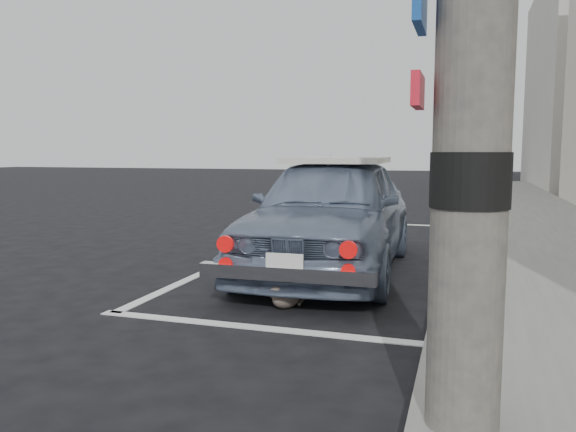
{
  "coord_description": "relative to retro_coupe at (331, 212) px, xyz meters",
  "views": [
    {
      "loc": [
        2.03,
        -4.65,
        1.42
      ],
      "look_at": [
        0.25,
        0.99,
        0.75
      ],
      "focal_mm": 35.0,
      "sensor_mm": 36.0,
      "label": 1
    }
  ],
  "objects": [
    {
      "name": "ground",
      "position": [
        -0.51,
        -1.89,
        -0.71
      ],
      "size": [
        80.0,
        80.0,
        0.0
      ],
      "primitive_type": "plane",
      "color": "black",
      "rests_on": "ground"
    },
    {
      "name": "sidewalk",
      "position": [
        2.69,
        0.11,
        -0.63
      ],
      "size": [
        2.8,
        40.0,
        0.15
      ],
      "primitive_type": "cube",
      "color": "slate",
      "rests_on": "ground"
    },
    {
      "name": "pline_rear",
      "position": [
        -0.01,
        -2.39,
        -0.71
      ],
      "size": [
        3.0,
        0.12,
        0.01
      ],
      "primitive_type": "cube",
      "color": "silver",
      "rests_on": "ground"
    },
    {
      "name": "pline_front",
      "position": [
        -0.01,
        4.61,
        -0.71
      ],
      "size": [
        3.0,
        0.12,
        0.01
      ],
      "primitive_type": "cube",
      "color": "silver",
      "rests_on": "ground"
    },
    {
      "name": "pline_side",
      "position": [
        -1.41,
        1.11,
        -0.71
      ],
      "size": [
        0.12,
        7.0,
        0.01
      ],
      "primitive_type": "cube",
      "color": "silver",
      "rests_on": "ground"
    },
    {
      "name": "retro_coupe",
      "position": [
        0.0,
        0.0,
        0.0
      ],
      "size": [
        1.8,
        4.18,
        1.4
      ],
      "rotation": [
        0.0,
        0.0,
        0.03
      ],
      "color": "slate",
      "rests_on": "ground"
    },
    {
      "name": "cat",
      "position": [
        -0.01,
        -1.77,
        -0.59
      ],
      "size": [
        0.31,
        0.47,
        0.27
      ],
      "rotation": [
        0.0,
        0.0,
        -0.3
      ],
      "color": "#685E4F",
      "rests_on": "ground"
    }
  ]
}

